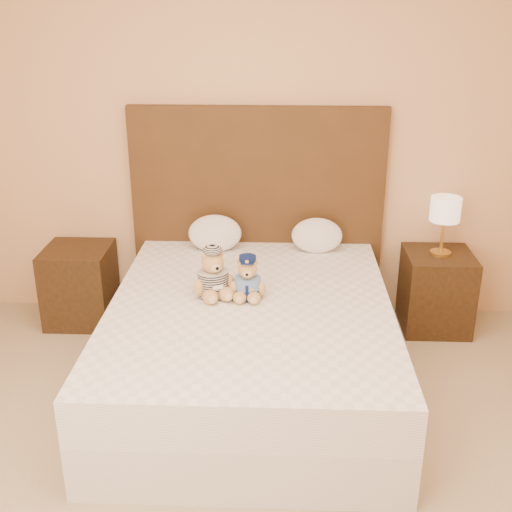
{
  "coord_description": "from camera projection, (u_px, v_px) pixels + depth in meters",
  "views": [
    {
      "loc": [
        0.17,
        -2.08,
        2.17
      ],
      "look_at": [
        0.02,
        1.45,
        0.74
      ],
      "focal_mm": 45.0,
      "sensor_mm": 36.0,
      "label": 1
    }
  ],
  "objects": [
    {
      "name": "headboard",
      "position": [
        257.0,
        214.0,
        4.51
      ],
      "size": [
        1.75,
        0.08,
        1.5
      ],
      "primitive_type": "cube",
      "color": "#472C15",
      "rests_on": "ground"
    },
    {
      "name": "pillow_left",
      "position": [
        215.0,
        232.0,
        4.38
      ],
      "size": [
        0.36,
        0.24,
        0.26
      ],
      "primitive_type": "ellipsoid",
      "color": "white",
      "rests_on": "bed"
    },
    {
      "name": "lamp",
      "position": [
        445.0,
        212.0,
        4.23
      ],
      "size": [
        0.2,
        0.2,
        0.4
      ],
      "color": "gold",
      "rests_on": "nightstand_right"
    },
    {
      "name": "nightstand_left",
      "position": [
        80.0,
        285.0,
        4.54
      ],
      "size": [
        0.45,
        0.45,
        0.55
      ],
      "primitive_type": "cube",
      "color": "#3A2412",
      "rests_on": "ground"
    },
    {
      "name": "nightstand_right",
      "position": [
        436.0,
        291.0,
        4.44
      ],
      "size": [
        0.45,
        0.45,
        0.55
      ],
      "primitive_type": "cube",
      "color": "#3A2412",
      "rests_on": "ground"
    },
    {
      "name": "teddy_prisoner",
      "position": [
        213.0,
        273.0,
        3.68
      ],
      "size": [
        0.34,
        0.34,
        0.29
      ],
      "primitive_type": null,
      "rotation": [
        0.0,
        0.0,
        0.43
      ],
      "color": "#BA8A48",
      "rests_on": "bed"
    },
    {
      "name": "teddy_police",
      "position": [
        248.0,
        277.0,
        3.66
      ],
      "size": [
        0.23,
        0.22,
        0.26
      ],
      "primitive_type": null,
      "rotation": [
        0.0,
        0.0,
        -0.01
      ],
      "color": "#BA8A48",
      "rests_on": "bed"
    },
    {
      "name": "room_walls",
      "position": [
        240.0,
        97.0,
        2.49
      ],
      "size": [
        4.04,
        4.52,
        2.72
      ],
      "color": "#DEAC79",
      "rests_on": "ground"
    },
    {
      "name": "bed",
      "position": [
        251.0,
        345.0,
        3.75
      ],
      "size": [
        1.6,
        2.0,
        0.55
      ],
      "color": "white",
      "rests_on": "ground"
    },
    {
      "name": "pillow_right",
      "position": [
        317.0,
        234.0,
        4.36
      ],
      "size": [
        0.34,
        0.22,
        0.24
      ],
      "primitive_type": "ellipsoid",
      "color": "white",
      "rests_on": "bed"
    }
  ]
}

